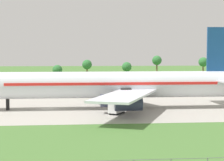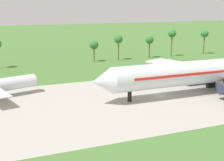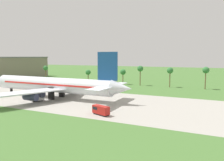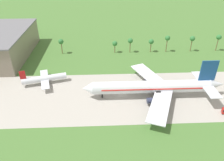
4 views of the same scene
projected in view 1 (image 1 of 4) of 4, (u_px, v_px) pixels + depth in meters
The scene contains 5 objects.
ground_plane at pixel (49, 109), 96.34m from camera, with size 600.00×600.00×0.00m, color #477233.
taxiway_strip at pixel (49, 109), 96.34m from camera, with size 320.00×44.00×0.02m.
jet_airliner at pixel (119, 85), 96.15m from camera, with size 70.73×54.71×19.45m.
catering_van at pixel (117, 108), 87.82m from camera, with size 4.22×5.04×2.52m.
palm_tree_row at pixel (122, 65), 151.14m from camera, with size 115.18×3.60×12.22m.
Camera 1 is at (5.67, -96.63, 13.41)m, focal length 65.00 mm.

